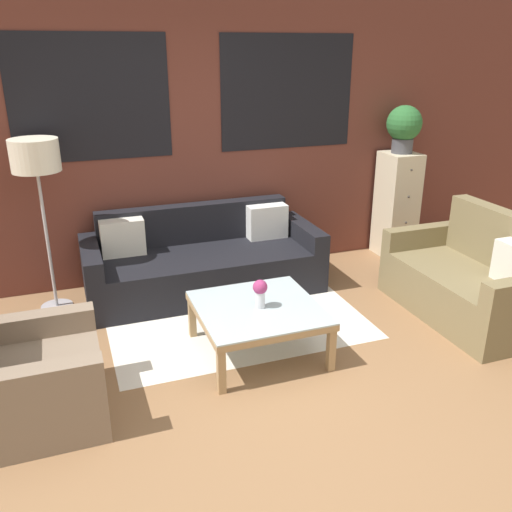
{
  "coord_description": "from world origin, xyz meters",
  "views": [
    {
      "loc": [
        -1.27,
        -2.79,
        2.23
      ],
      "look_at": [
        0.21,
        1.28,
        0.55
      ],
      "focal_mm": 38.0,
      "sensor_mm": 36.0,
      "label": 1
    }
  ],
  "objects": [
    {
      "name": "ground_plane",
      "position": [
        0.0,
        0.0,
        0.0
      ],
      "size": [
        16.0,
        16.0,
        0.0
      ],
      "primitive_type": "plane",
      "color": "#8E6642"
    },
    {
      "name": "flower_vase",
      "position": [
        0.01,
        0.65,
        0.53
      ],
      "size": [
        0.11,
        0.11,
        0.22
      ],
      "color": "silver",
      "rests_on": "coffee_table"
    },
    {
      "name": "settee_vintage",
      "position": [
        1.97,
        0.63,
        0.31
      ],
      "size": [
        0.8,
        1.46,
        0.92
      ],
      "color": "olive",
      "rests_on": "ground_plane"
    },
    {
      "name": "rug",
      "position": [
        -0.0,
        1.23,
        0.0
      ],
      "size": [
        2.16,
        1.48,
        0.0
      ],
      "color": "silver",
      "rests_on": "ground_plane"
    },
    {
      "name": "armchair_corner",
      "position": [
        -1.62,
        0.4,
        0.28
      ],
      "size": [
        0.8,
        0.84,
        0.84
      ],
      "color": "#84705B",
      "rests_on": "ground_plane"
    },
    {
      "name": "potted_plant",
      "position": [
        2.19,
        2.16,
        1.44
      ],
      "size": [
        0.37,
        0.37,
        0.5
      ],
      "color": "#47474C",
      "rests_on": "drawer_cabinet"
    },
    {
      "name": "coffee_table",
      "position": [
        -0.0,
        0.66,
        0.34
      ],
      "size": [
        0.91,
        0.91,
        0.39
      ],
      "color": "silver",
      "rests_on": "ground_plane"
    },
    {
      "name": "couch_dark",
      "position": [
        -0.1,
        1.95,
        0.28
      ],
      "size": [
        2.22,
        0.88,
        0.78
      ],
      "color": "black",
      "rests_on": "ground_plane"
    },
    {
      "name": "floor_lamp",
      "position": [
        -1.46,
        2.02,
        1.33
      ],
      "size": [
        0.4,
        0.4,
        1.53
      ],
      "color": "#B2B2B7",
      "rests_on": "ground_plane"
    },
    {
      "name": "wall_back_brick",
      "position": [
        0.0,
        2.44,
        1.41
      ],
      "size": [
        8.4,
        0.09,
        2.8
      ],
      "color": "brown",
      "rests_on": "ground_plane"
    },
    {
      "name": "drawer_cabinet",
      "position": [
        2.19,
        2.16,
        0.58
      ],
      "size": [
        0.36,
        0.42,
        1.16
      ],
      "color": "beige",
      "rests_on": "ground_plane"
    }
  ]
}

